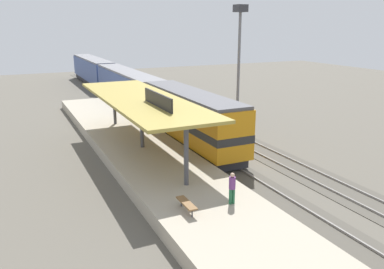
{
  "coord_description": "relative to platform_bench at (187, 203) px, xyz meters",
  "views": [
    {
      "loc": [
        -13.34,
        -27.19,
        9.91
      ],
      "look_at": [
        -1.38,
        -1.99,
        2.0
      ],
      "focal_mm": 36.6,
      "sensor_mm": 36.0,
      "label": 1
    }
  ],
  "objects": [
    {
      "name": "ground_plane",
      "position": [
        8.0,
        11.08,
        -1.34
      ],
      "size": [
        120.0,
        120.0,
        0.0
      ],
      "primitive_type": "plane",
      "color": "#5B564C"
    },
    {
      "name": "passenger_carriage_rear",
      "position": [
        6.0,
        51.1,
        0.97
      ],
      "size": [
        2.9,
        20.0,
        4.24
      ],
      "color": "#28282D",
      "rests_on": "track_near"
    },
    {
      "name": "light_mast",
      "position": [
        13.8,
        17.55,
        7.05
      ],
      "size": [
        1.1,
        1.1,
        11.7
      ],
      "color": "slate",
      "rests_on": "ground"
    },
    {
      "name": "person_waiting",
      "position": [
        2.49,
        -0.2,
        0.51
      ],
      "size": [
        0.34,
        0.34,
        1.71
      ],
      "color": "#23603D",
      "rests_on": "platform"
    },
    {
      "name": "track_near",
      "position": [
        6.0,
        11.08,
        -1.31
      ],
      "size": [
        3.2,
        110.0,
        0.16
      ],
      "color": "#4E4941",
      "rests_on": "ground"
    },
    {
      "name": "track_far",
      "position": [
        10.6,
        11.08,
        -1.31
      ],
      "size": [
        3.2,
        110.0,
        0.16
      ],
      "color": "#4E4941",
      "rests_on": "ground"
    },
    {
      "name": "platform_bench",
      "position": [
        0.0,
        0.0,
        0.0
      ],
      "size": [
        0.44,
        1.7,
        0.5
      ],
      "color": "#333338",
      "rests_on": "platform"
    },
    {
      "name": "locomotive",
      "position": [
        6.0,
        12.3,
        1.07
      ],
      "size": [
        2.93,
        14.43,
        4.44
      ],
      "color": "#28282D",
      "rests_on": "track_near"
    },
    {
      "name": "passenger_carriage_front",
      "position": [
        6.0,
        30.3,
        0.97
      ],
      "size": [
        2.9,
        20.0,
        4.24
      ],
      "color": "#28282D",
      "rests_on": "track_near"
    },
    {
      "name": "platform",
      "position": [
        1.4,
        11.08,
        -0.89
      ],
      "size": [
        6.0,
        44.0,
        0.9
      ],
      "primitive_type": "cube",
      "color": "#A89E89",
      "rests_on": "ground"
    },
    {
      "name": "station_canopy",
      "position": [
        1.4,
        10.99,
        3.19
      ],
      "size": [
        5.2,
        18.0,
        4.7
      ],
      "color": "#47474C",
      "rests_on": "platform"
    }
  ]
}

